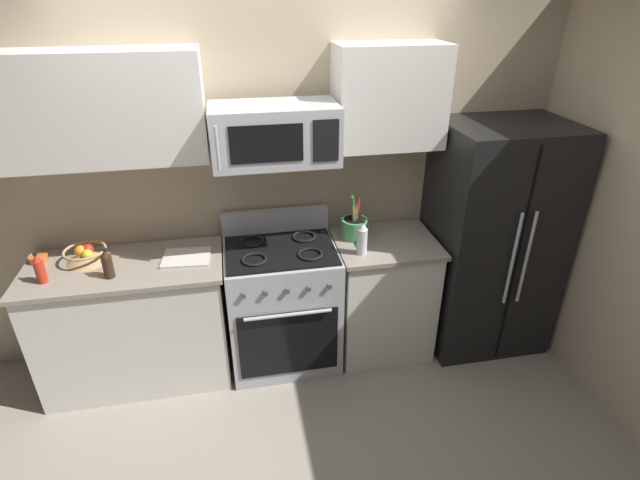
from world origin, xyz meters
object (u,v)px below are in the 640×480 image
at_px(refrigerator, 491,239).
at_px(prep_bowl, 38,258).
at_px(microwave, 275,134).
at_px(fruit_basket, 86,255).
at_px(bottle_soy, 107,264).
at_px(cutting_board, 186,257).
at_px(bottle_hot_sauce, 40,269).
at_px(bottle_vinegar, 362,238).
at_px(range_oven, 283,304).
at_px(utensil_crock, 354,227).

distance_m(refrigerator, prep_bowl, 3.11).
xyz_separation_m(microwave, fruit_basket, (-1.25, 0.06, -0.74)).
bearing_deg(bottle_soy, cutting_board, 17.74).
distance_m(fruit_basket, bottle_hot_sauce, 0.29).
bearing_deg(fruit_basket, prep_bowl, 168.09).
bearing_deg(fruit_basket, bottle_hot_sauce, -134.69).
xyz_separation_m(bottle_hot_sauce, bottle_vinegar, (1.98, -0.02, 0.02)).
distance_m(microwave, prep_bowl, 1.74).
relative_size(refrigerator, bottle_vinegar, 6.94).
height_order(range_oven, bottle_soy, bottle_soy).
relative_size(cutting_board, prep_bowl, 2.56).
bearing_deg(bottle_hot_sauce, utensil_crock, 6.29).
relative_size(refrigerator, cutting_board, 5.64).
bearing_deg(range_oven, bottle_hot_sauce, -175.35).
distance_m(refrigerator, bottle_soy, 2.62).
bearing_deg(bottle_soy, bottle_hot_sauce, 177.78).
bearing_deg(bottle_vinegar, bottle_hot_sauce, 179.33).
bearing_deg(microwave, utensil_crock, 7.91).
bearing_deg(microwave, bottle_hot_sauce, -174.32).
height_order(bottle_hot_sauce, prep_bowl, bottle_hot_sauce).
bearing_deg(utensil_crock, range_oven, -169.37).
height_order(refrigerator, fruit_basket, refrigerator).
distance_m(microwave, bottle_hot_sauce, 1.62).
height_order(utensil_crock, fruit_basket, utensil_crock).
height_order(utensil_crock, bottle_vinegar, utensil_crock).
bearing_deg(range_oven, utensil_crock, 10.63).
xyz_separation_m(microwave, utensil_crock, (0.54, 0.08, -0.71)).
distance_m(bottle_vinegar, bottle_soy, 1.59).
bearing_deg(bottle_vinegar, bottle_soy, 179.70).
bearing_deg(bottle_hot_sauce, microwave, 5.68).
bearing_deg(bottle_vinegar, cutting_board, 172.44).
xyz_separation_m(bottle_vinegar, bottle_soy, (-1.59, 0.01, -0.02)).
bearing_deg(bottle_vinegar, fruit_basket, 172.61).
bearing_deg(microwave, refrigerator, -1.61).
height_order(cutting_board, bottle_hot_sauce, bottle_hot_sauce).
bearing_deg(bottle_vinegar, utensil_crock, 87.32).
bearing_deg(refrigerator, microwave, 178.39).
bearing_deg(refrigerator, prep_bowl, 176.84).
bearing_deg(fruit_basket, bottle_soy, -50.82).
bearing_deg(bottle_soy, bottle_vinegar, -0.30).
xyz_separation_m(range_oven, bottle_vinegar, (0.53, -0.14, 0.55)).
distance_m(range_oven, cutting_board, 0.76).
xyz_separation_m(cutting_board, bottle_hot_sauce, (-0.83, -0.13, 0.08)).
relative_size(range_oven, cutting_board, 3.61).
distance_m(utensil_crock, bottle_hot_sauce, 2.00).
bearing_deg(refrigerator, utensil_crock, 173.27).
height_order(range_oven, prep_bowl, range_oven).
xyz_separation_m(refrigerator, bottle_soy, (-2.61, -0.12, 0.15)).
relative_size(range_oven, bottle_vinegar, 4.45).
bearing_deg(cutting_board, fruit_basket, 172.90).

